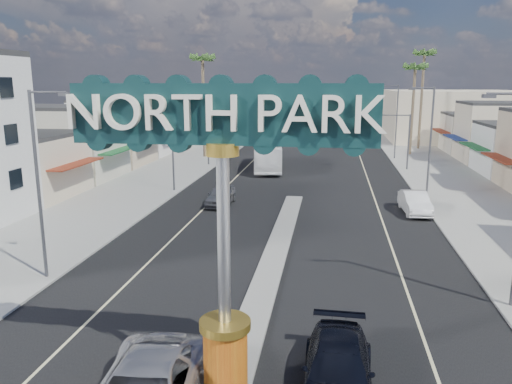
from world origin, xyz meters
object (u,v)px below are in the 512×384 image
(palm_right_far, at_px, (424,59))
(city_bus, at_px, (269,154))
(traffic_signal_left, at_px, (224,128))
(car_parked_left, at_px, (221,195))
(streetlight_r_far, at_px, (395,118))
(streetlight_l_mid, at_px, (174,133))
(streetlight_l_far, at_px, (227,116))
(suv_right, at_px, (338,370))
(streetlight_r_mid, at_px, (429,137))
(palm_left_far, at_px, (203,64))
(palm_right_mid, at_px, (415,72))
(streetlight_l_near, at_px, (41,176))
(car_parked_right, at_px, (415,203))
(gateway_sign, at_px, (223,209))
(traffic_signal_right, at_px, (392,131))

(palm_right_far, relative_size, city_bus, 1.20)
(traffic_signal_left, bearing_deg, palm_right_far, 36.67)
(car_parked_left, bearing_deg, traffic_signal_left, 101.55)
(car_parked_left, bearing_deg, streetlight_r_far, 58.66)
(streetlight_l_mid, bearing_deg, palm_right_far, 51.52)
(streetlight_l_far, relative_size, city_bus, 0.76)
(traffic_signal_left, relative_size, city_bus, 0.51)
(streetlight_l_mid, distance_m, streetlight_l_far, 22.00)
(suv_right, bearing_deg, streetlight_r_mid, 76.27)
(streetlight_r_mid, bearing_deg, traffic_signal_left, 144.50)
(suv_right, bearing_deg, streetlight_r_far, 82.76)
(palm_left_far, bearing_deg, streetlight_l_far, 37.92)
(palm_left_far, relative_size, suv_right, 2.49)
(palm_right_mid, bearing_deg, suv_right, -100.36)
(streetlight_l_near, bearing_deg, car_parked_right, 38.63)
(streetlight_l_far, bearing_deg, streetlight_l_mid, -90.00)
(streetlight_l_mid, xyz_separation_m, city_bus, (6.52, 12.86, -3.43))
(streetlight_l_far, xyz_separation_m, car_parked_right, (19.43, -26.47, -4.28))
(gateway_sign, relative_size, streetlight_r_mid, 1.02)
(streetlight_l_mid, height_order, palm_right_far, palm_right_far)
(traffic_signal_left, bearing_deg, palm_right_mid, 28.42)
(streetlight_r_far, relative_size, city_bus, 0.76)
(car_parked_left, xyz_separation_m, city_bus, (1.59, 16.98, 0.88))
(streetlight_l_near, xyz_separation_m, streetlight_l_mid, (0.00, 20.00, 0.00))
(palm_right_far, bearing_deg, city_bus, -134.65)
(city_bus, bearing_deg, suv_right, -86.27)
(streetlight_l_far, xyz_separation_m, palm_right_far, (25.43, 10.00, 7.32))
(traffic_signal_right, distance_m, palm_right_mid, 14.10)
(gateway_sign, height_order, suv_right, gateway_sign)
(car_parked_left, height_order, city_bus, city_bus)
(traffic_signal_left, height_order, streetlight_r_far, streetlight_r_far)
(streetlight_r_mid, height_order, car_parked_left, streetlight_r_mid)
(palm_right_mid, bearing_deg, car_parked_right, -97.48)
(palm_left_far, bearing_deg, suv_right, -70.91)
(city_bus, bearing_deg, streetlight_l_mid, -123.39)
(traffic_signal_right, height_order, streetlight_r_mid, streetlight_r_mid)
(traffic_signal_right, xyz_separation_m, streetlight_r_far, (1.25, 8.01, 0.79))
(suv_right, xyz_separation_m, city_bus, (-7.20, 39.94, 0.88))
(streetlight_l_near, height_order, car_parked_right, streetlight_l_near)
(streetlight_l_far, distance_m, streetlight_r_mid, 30.32)
(palm_right_mid, height_order, suv_right, palm_right_mid)
(traffic_signal_left, relative_size, car_parked_left, 1.34)
(suv_right, relative_size, car_parked_left, 1.17)
(gateway_sign, relative_size, city_bus, 0.78)
(streetlight_l_near, height_order, streetlight_l_far, same)
(streetlight_r_mid, bearing_deg, car_parked_right, -107.77)
(streetlight_r_mid, bearing_deg, palm_left_far, 139.52)
(traffic_signal_left, xyz_separation_m, streetlight_l_far, (-1.25, 8.01, 0.79))
(streetlight_r_mid, bearing_deg, palm_right_mid, 84.36)
(streetlight_l_far, relative_size, palm_left_far, 0.69)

